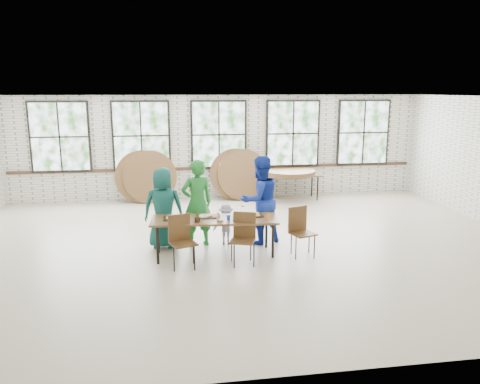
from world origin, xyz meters
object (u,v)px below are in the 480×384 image
object	(u,v)px
chair_near_left	(181,236)
chair_near_right	(244,234)
dining_table	(214,221)
storage_table	(289,176)

from	to	relation	value
chair_near_left	chair_near_right	world-z (taller)	same
dining_table	chair_near_right	size ratio (longest dim) A/B	2.59
chair_near_right	storage_table	world-z (taller)	chair_near_right
chair_near_right	storage_table	bearing A→B (deg)	86.23
chair_near_left	storage_table	size ratio (longest dim) A/B	0.52
dining_table	chair_near_right	distance (m)	0.69
chair_near_right	storage_table	distance (m)	5.32
chair_near_left	chair_near_right	xyz separation A→B (m)	(1.14, -0.00, 0.00)
chair_near_left	storage_table	world-z (taller)	chair_near_left
dining_table	chair_near_left	bearing A→B (deg)	-139.73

